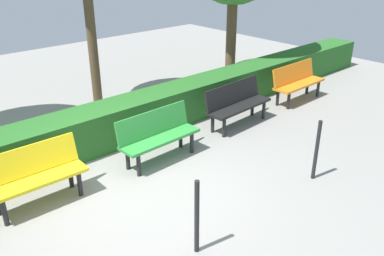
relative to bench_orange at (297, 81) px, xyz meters
name	(u,v)px	position (x,y,z in m)	size (l,w,h in m)	color
ground_plane	(138,193)	(5.10, 0.76, -0.48)	(19.72, 19.72, 0.00)	gray
bench_orange	(297,81)	(0.00, 0.00, 0.00)	(1.52, 0.48, 0.86)	orange
bench_black	(237,102)	(2.11, 0.02, 0.00)	(1.59, 0.54, 0.86)	black
bench_green	(158,134)	(4.22, 0.13, 0.00)	(1.48, 0.50, 0.86)	#2D8C38
bench_yellow	(35,174)	(6.30, 0.01, 0.00)	(1.39, 0.49, 0.86)	yellow
hedge_row	(126,120)	(4.15, -0.96, -0.11)	(15.72, 0.74, 0.75)	#266023
railing_post_mid	(317,150)	(2.77, 2.28, 0.02)	(0.06, 0.06, 1.00)	black
railing_post_far	(197,217)	(5.30, 2.28, 0.02)	(0.06, 0.06, 1.00)	black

